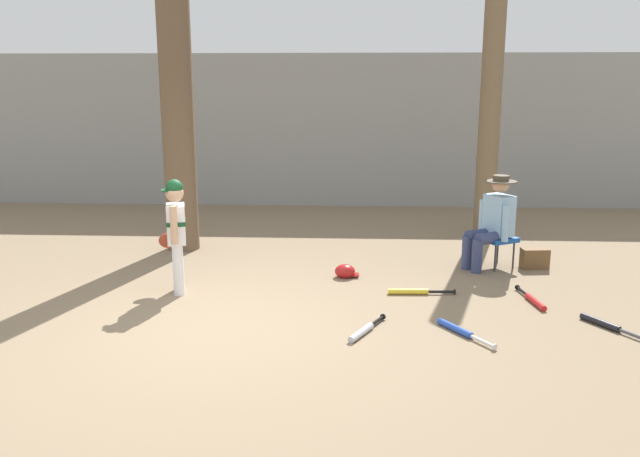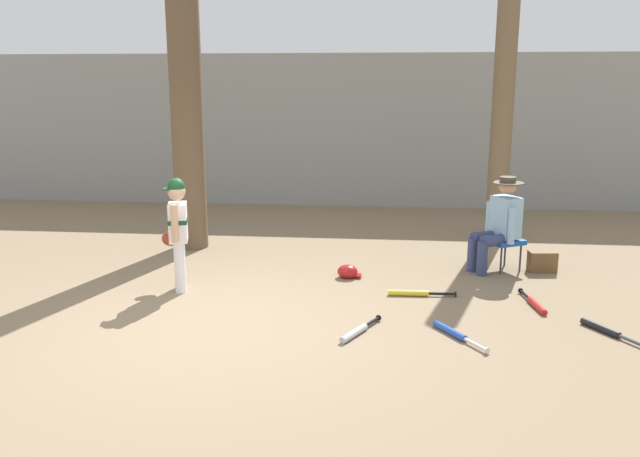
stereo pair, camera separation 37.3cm
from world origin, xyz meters
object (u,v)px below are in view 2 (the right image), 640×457
at_px(bat_yellow_trainer, 414,293).
at_px(bat_red_barrel, 535,304).
at_px(tree_near_player, 184,53).
at_px(handbag_beside_stool, 542,261).
at_px(seated_spectator, 499,221).
at_px(bat_blue_youth, 454,333).
at_px(tree_behind_spectator, 502,115).
at_px(folding_stool, 504,242).
at_px(young_ballplayer, 177,227).
at_px(bat_aluminum_silver, 357,331).
at_px(batting_helmet_red, 348,272).
at_px(bat_black_composite, 605,330).

distance_m(bat_yellow_trainer, bat_red_barrel, 1.30).
distance_m(tree_near_player, handbag_beside_stool, 5.51).
distance_m(seated_spectator, bat_red_barrel, 1.51).
height_order(bat_blue_youth, bat_red_barrel, same).
bearing_deg(tree_near_player, tree_behind_spectator, 14.11).
bearing_deg(handbag_beside_stool, bat_yellow_trainer, -145.24).
height_order(tree_near_player, tree_behind_spectator, tree_near_player).
xyz_separation_m(folding_stool, handbag_beside_stool, (0.48, -0.03, -0.23)).
height_order(young_ballplayer, bat_yellow_trainer, young_ballplayer).
distance_m(tree_behind_spectator, bat_blue_youth, 4.72).
height_order(young_ballplayer, folding_stool, young_ballplayer).
bearing_deg(young_ballplayer, bat_red_barrel, -2.79).
height_order(seated_spectator, bat_aluminum_silver, seated_spectator).
distance_m(young_ballplayer, bat_aluminum_silver, 2.51).
relative_size(handbag_beside_stool, batting_helmet_red, 1.14).
height_order(folding_stool, bat_yellow_trainer, folding_stool).
xyz_separation_m(tree_near_player, bat_yellow_trainer, (3.13, -1.93, -2.71)).
relative_size(bat_blue_youth, batting_helmet_red, 2.25).
xyz_separation_m(bat_black_composite, bat_aluminum_silver, (-2.37, -0.28, 0.00)).
relative_size(seated_spectator, bat_yellow_trainer, 1.58).
bearing_deg(folding_stool, bat_blue_youth, -109.81).
bearing_deg(bat_red_barrel, seated_spectator, 97.97).
xyz_separation_m(young_ballplayer, bat_aluminum_silver, (2.10, -1.17, -0.71)).
bearing_deg(folding_stool, bat_red_barrel, -85.76).
relative_size(bat_blue_youth, bat_red_barrel, 0.91).
distance_m(handbag_beside_stool, bat_red_barrel, 1.43).
height_order(tree_behind_spectator, batting_helmet_red, tree_behind_spectator).
bearing_deg(folding_stool, tree_near_player, 170.07).
xyz_separation_m(bat_black_composite, batting_helmet_red, (-2.57, 1.56, 0.04)).
bearing_deg(bat_aluminum_silver, batting_helmet_red, 96.20).
height_order(bat_yellow_trainer, bat_aluminum_silver, same).
distance_m(folding_stool, batting_helmet_red, 2.05).
bearing_deg(seated_spectator, batting_helmet_red, -164.96).
distance_m(bat_black_composite, bat_aluminum_silver, 2.38).
distance_m(young_ballplayer, bat_red_barrel, 4.03).
relative_size(bat_black_composite, bat_blue_youth, 0.99).
relative_size(folding_stool, batting_helmet_red, 1.82).
height_order(handbag_beside_stool, bat_yellow_trainer, handbag_beside_stool).
relative_size(tree_behind_spectator, bat_aluminum_silver, 6.46).
xyz_separation_m(seated_spectator, bat_red_barrel, (0.19, -1.36, -0.61)).
distance_m(tree_behind_spectator, folding_stool, 2.42).
xyz_separation_m(young_ballplayer, batting_helmet_red, (1.90, 0.67, -0.67)).
bearing_deg(handbag_beside_stool, bat_aluminum_silver, -133.49).
height_order(young_ballplayer, bat_blue_youth, young_ballplayer).
xyz_separation_m(tree_near_player, folding_stool, (4.30, -0.75, -2.38)).
relative_size(tree_near_player, batting_helmet_red, 20.31).
bearing_deg(handbag_beside_stool, bat_black_composite, -86.45).
relative_size(bat_black_composite, bat_aluminum_silver, 1.00).
height_order(tree_near_player, batting_helmet_red, tree_near_player).
height_order(bat_yellow_trainer, bat_black_composite, same).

